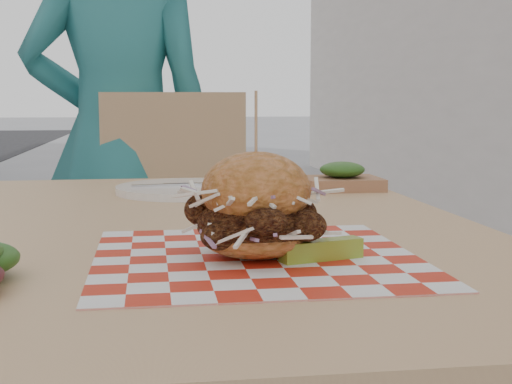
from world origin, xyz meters
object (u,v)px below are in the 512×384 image
(patio_table, at_px, (199,274))
(diner, at_px, (120,141))
(sandwich, at_px, (256,211))
(patio_chair, at_px, (181,234))

(patio_table, bearing_deg, diner, 97.72)
(diner, xyz_separation_m, patio_table, (0.16, -1.16, -0.13))
(diner, height_order, sandwich, diner)
(patio_chair, height_order, sandwich, patio_chair)
(patio_table, distance_m, patio_chair, 0.96)
(patio_table, distance_m, sandwich, 0.29)
(patio_table, height_order, sandwich, sandwich)
(diner, xyz_separation_m, patio_chair, (0.17, -0.21, -0.25))
(patio_table, bearing_deg, sandwich, -79.21)
(diner, bearing_deg, patio_table, 99.47)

